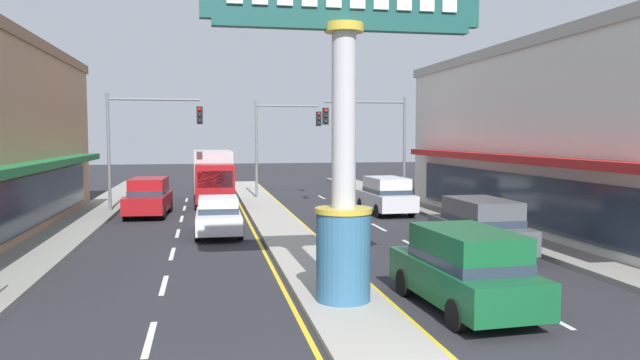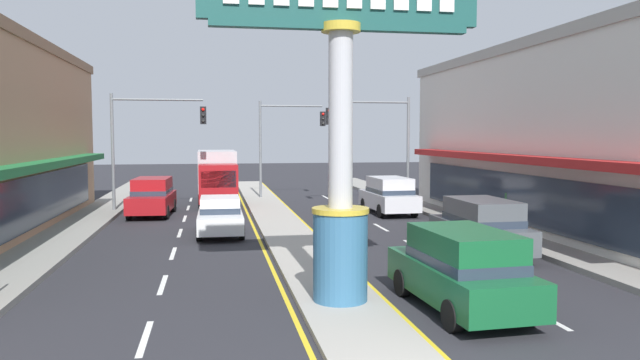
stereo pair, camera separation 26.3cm
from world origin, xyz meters
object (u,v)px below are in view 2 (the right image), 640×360
(suv_far_right_lane, at_px, (462,269))
(suv_far_left_oncoming, at_px, (389,195))
(traffic_light_right_side, at_px, (378,132))
(suv_near_right_lane, at_px, (152,196))
(district_sign, at_px, (341,134))
(suv_near_left_lane, at_px, (481,226))
(box_truck_mid_left_lane, at_px, (217,175))
(traffic_light_left_side, at_px, (148,131))
(storefront_right, at_px, (619,137))
(sedan_kerb_right, at_px, (220,215))
(traffic_light_median_far, at_px, (284,133))
(pedestrian_far_side, at_px, (510,205))

(suv_far_right_lane, relative_size, suv_far_left_oncoming, 1.01)
(traffic_light_right_side, relative_size, suv_near_right_lane, 1.32)
(district_sign, distance_m, suv_far_right_lane, 4.17)
(suv_near_left_lane, distance_m, box_truck_mid_left_lane, 19.19)
(traffic_light_left_side, bearing_deg, suv_far_right_lane, -65.53)
(traffic_light_right_side, bearing_deg, district_sign, -108.16)
(district_sign, bearing_deg, storefront_right, 33.07)
(box_truck_mid_left_lane, relative_size, sedan_kerb_right, 1.61)
(suv_near_left_lane, relative_size, sedan_kerb_right, 1.07)
(traffic_light_left_side, height_order, traffic_light_median_far, same)
(storefront_right, bearing_deg, traffic_light_median_far, 129.47)
(traffic_light_right_side, relative_size, sedan_kerb_right, 1.44)
(pedestrian_far_side, bearing_deg, suv_far_right_lane, -122.49)
(traffic_light_left_side, bearing_deg, suv_far_left_oncoming, -12.73)
(suv_far_right_lane, bearing_deg, storefront_right, 41.41)
(district_sign, relative_size, storefront_right, 0.34)
(storefront_right, xyz_separation_m, traffic_light_left_side, (-20.22, 9.64, 0.29))
(suv_near_right_lane, height_order, suv_near_left_lane, same)
(suv_far_left_oncoming, bearing_deg, district_sign, -110.49)
(traffic_light_median_far, xyz_separation_m, sedan_kerb_right, (-4.20, -13.23, -3.41))
(storefront_right, relative_size, traffic_light_left_side, 3.81)
(storefront_right, height_order, pedestrian_far_side, storefront_right)
(suv_far_right_lane, distance_m, sedan_kerb_right, 12.99)
(suv_far_right_lane, bearing_deg, traffic_light_right_side, 79.81)
(storefront_right, distance_m, traffic_light_left_side, 22.40)
(box_truck_mid_left_lane, bearing_deg, traffic_light_median_far, 24.34)
(box_truck_mid_left_lane, height_order, suv_far_left_oncoming, box_truck_mid_left_lane)
(suv_far_right_lane, height_order, sedan_kerb_right, suv_far_right_lane)
(district_sign, height_order, traffic_light_left_side, district_sign)
(traffic_light_right_side, distance_m, traffic_light_median_far, 6.98)
(suv_near_left_lane, bearing_deg, suv_far_right_lane, -118.59)
(traffic_light_right_side, bearing_deg, suv_near_left_lane, -91.18)
(suv_far_left_oncoming, bearing_deg, traffic_light_right_side, 84.77)
(storefront_right, bearing_deg, suv_near_right_lane, 157.19)
(traffic_light_left_side, relative_size, sedan_kerb_right, 1.44)
(traffic_light_right_side, xyz_separation_m, sedan_kerb_right, (-8.92, -8.10, -3.46))
(storefront_right, bearing_deg, sedan_kerb_right, 173.58)
(traffic_light_right_side, relative_size, traffic_light_median_far, 1.00)
(box_truck_mid_left_lane, distance_m, pedestrian_far_side, 17.49)
(traffic_light_right_side, distance_m, suv_near_right_lane, 12.74)
(suv_far_right_lane, relative_size, pedestrian_far_side, 2.81)
(traffic_light_left_side, height_order, suv_far_right_lane, traffic_light_left_side)
(storefront_right, xyz_separation_m, suv_far_left_oncoming, (-8.00, 6.88, -2.98))
(district_sign, relative_size, pedestrian_far_side, 4.80)
(district_sign, height_order, box_truck_mid_left_lane, district_sign)
(traffic_light_median_far, xyz_separation_m, box_truck_mid_left_lane, (-4.22, -1.91, -2.50))
(traffic_light_median_far, distance_m, suv_near_right_lane, 10.56)
(traffic_light_median_far, relative_size, pedestrian_far_side, 3.71)
(traffic_light_left_side, xyz_separation_m, pedestrian_far_side, (15.61, -9.11, -3.12))
(suv_near_right_lane, distance_m, suv_far_left_oncoming, 12.03)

